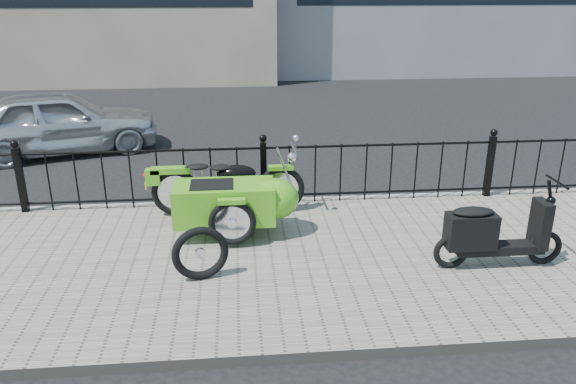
{
  "coord_description": "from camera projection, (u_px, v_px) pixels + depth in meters",
  "views": [
    {
      "loc": [
        -0.37,
        -6.63,
        3.3
      ],
      "look_at": [
        0.24,
        -0.1,
        0.82
      ],
      "focal_mm": 35.0,
      "sensor_mm": 36.0,
      "label": 1
    }
  ],
  "objects": [
    {
      "name": "ground",
      "position": [
        269.0,
        248.0,
        7.37
      ],
      "size": [
        120.0,
        120.0,
        0.0
      ],
      "primitive_type": "plane",
      "color": "black",
      "rests_on": "ground"
    },
    {
      "name": "sidewalk",
      "position": [
        272.0,
        262.0,
        6.88
      ],
      "size": [
        30.0,
        3.8,
        0.12
      ],
      "primitive_type": "cube",
      "color": "slate",
      "rests_on": "ground"
    },
    {
      "name": "curb",
      "position": [
        264.0,
        203.0,
        8.69
      ],
      "size": [
        30.0,
        0.1,
        0.12
      ],
      "primitive_type": "cube",
      "color": "gray",
      "rests_on": "ground"
    },
    {
      "name": "iron_fence",
      "position": [
        264.0,
        174.0,
        8.37
      ],
      "size": [
        14.11,
        0.11,
        1.08
      ],
      "color": "black",
      "rests_on": "sidewalk"
    },
    {
      "name": "motorcycle_sidecar",
      "position": [
        238.0,
        198.0,
        7.44
      ],
      "size": [
        2.28,
        1.48,
        0.98
      ],
      "color": "black",
      "rests_on": "sidewalk"
    },
    {
      "name": "scooter",
      "position": [
        491.0,
        234.0,
        6.52
      ],
      "size": [
        1.57,
        0.46,
        1.06
      ],
      "color": "black",
      "rests_on": "sidewalk"
    },
    {
      "name": "spare_tire",
      "position": [
        200.0,
        253.0,
        6.26
      ],
      "size": [
        0.65,
        0.23,
        0.64
      ],
      "primitive_type": "torus",
      "rotation": [
        1.57,
        0.0,
        0.22
      ],
      "color": "black",
      "rests_on": "sidewalk"
    },
    {
      "name": "sedan_car",
      "position": [
        59.0,
        122.0,
        11.22
      ],
      "size": [
        4.08,
        2.61,
        1.29
      ],
      "primitive_type": "imported",
      "rotation": [
        0.0,
        0.0,
        1.88
      ],
      "color": "silver",
      "rests_on": "ground"
    }
  ]
}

